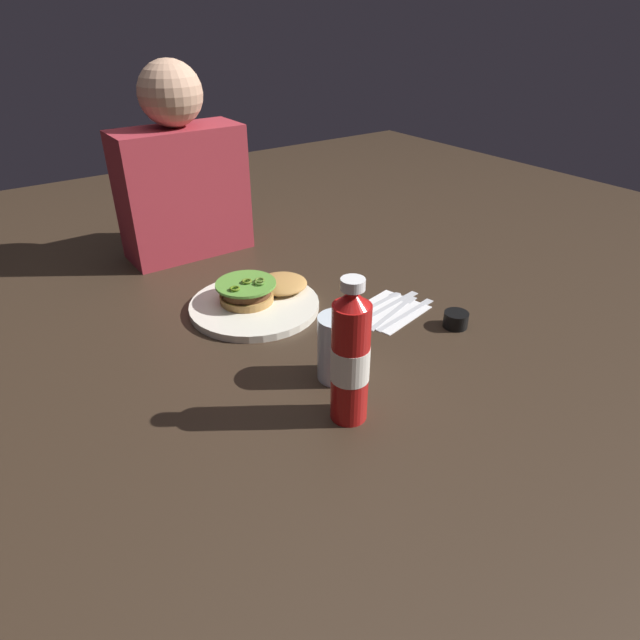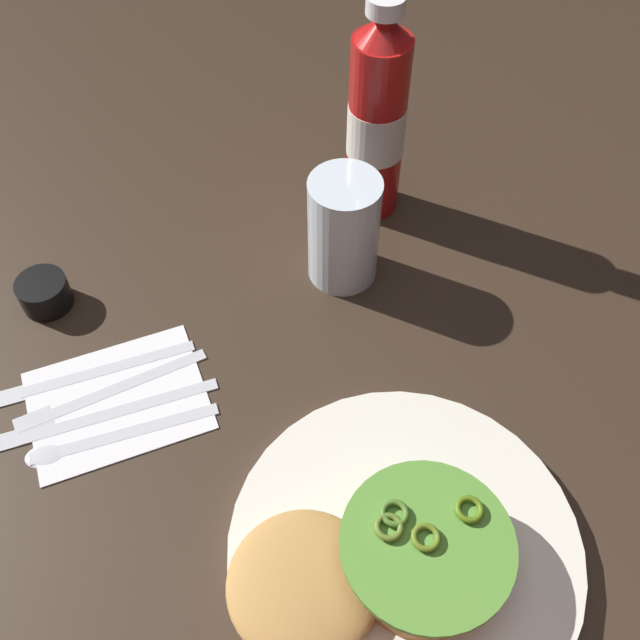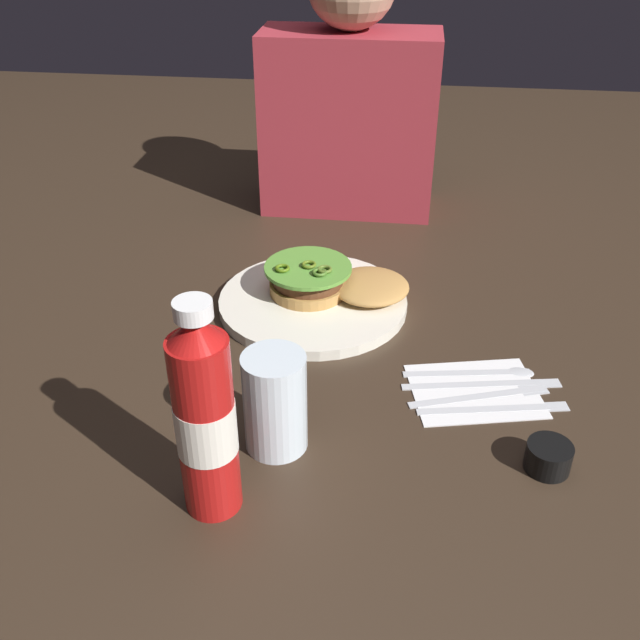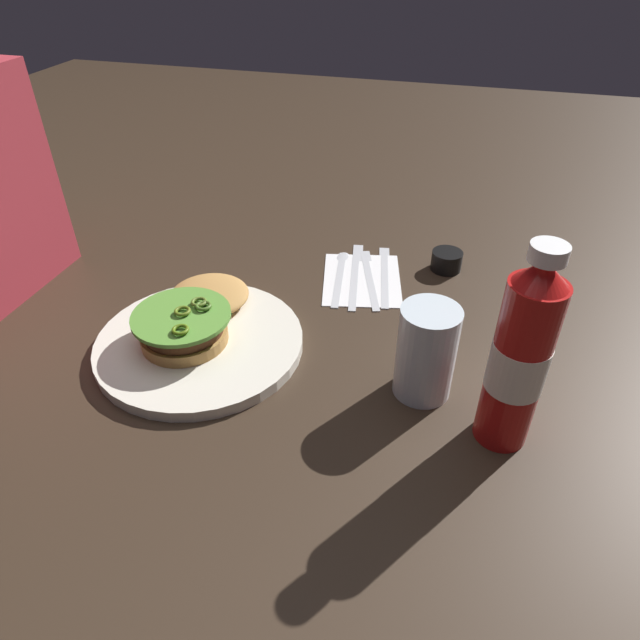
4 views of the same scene
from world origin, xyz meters
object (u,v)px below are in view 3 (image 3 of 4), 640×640
Objects in this scene: ketchup_bottle at (205,419)px; spoon_utensil at (488,370)px; fork_utensil at (491,393)px; butter_knife at (503,406)px; steak_knife at (492,382)px; dinner_plate at (313,302)px; napkin at (475,390)px; water_glass at (275,402)px; burger_sandwich at (331,282)px; diner_person at (349,98)px; condiment_cup at (548,457)px.

spoon_utensil is at bearing 41.13° from ketchup_bottle.
fork_utensil is 0.05m from spoon_utensil.
butter_knife is 0.03m from fork_utensil.
fork_utensil and steak_knife have the same top height.
ketchup_bottle is at bearing -141.91° from steak_knife.
fork_utensil is (0.26, -0.19, -0.00)m from dinner_plate.
dinner_plate is at bearing 142.45° from napkin.
water_glass is 0.59× the size of steak_knife.
napkin is 0.05m from butter_knife.
burger_sandwich reaches higher than steak_knife.
fork_utensil is at bearing 115.59° from butter_knife.
dinner_plate is 0.30m from napkin.
steak_knife is (0.27, 0.15, -0.06)m from water_glass.
ketchup_bottle is at bearing -138.87° from spoon_utensil.
burger_sandwich reaches higher than spoon_utensil.
butter_knife is (0.33, 0.20, -0.11)m from ketchup_bottle.
ketchup_bottle is 0.52× the size of diner_person.
butter_knife is (0.03, -0.03, 0.00)m from napkin.
water_glass is 0.68× the size of fork_utensil.
ketchup_bottle is 4.86× the size of condiment_cup.
dinner_plate is 1.64× the size of spoon_utensil.
condiment_cup is 0.14m from fork_utensil.
burger_sandwich is at bearing -88.57° from diner_person.
diner_person reaches higher than water_glass.
dinner_plate is 0.04m from burger_sandwich.
water_glass is 0.30m from butter_knife.
fork_utensil reaches higher than napkin.
fork_utensil is at bearing 25.31° from water_glass.
water_glass reaches higher than fork_utensil.
butter_knife and spoon_utensil have the same top height.
ketchup_bottle reaches higher than napkin.
ketchup_bottle is 0.39m from condiment_cup.
butter_knife is at bearing -64.41° from fork_utensil.
dinner_plate is 1.37× the size of steak_knife.
fork_utensil is 1.04× the size of spoon_utensil.
burger_sandwich is at bearing 145.31° from spoon_utensil.
diner_person is (-0.26, 0.61, 0.21)m from butter_knife.
ketchup_bottle is 1.38× the size of fork_utensil.
ketchup_bottle is 1.44× the size of spoon_utensil.
spoon_utensil is at bearing 65.25° from napkin.
butter_knife is at bearing -38.50° from dinner_plate.
dinner_plate is at bearing 141.50° from butter_knife.
fork_utensil is at bearing -96.38° from steak_knife.
ketchup_bottle is 0.42m from steak_knife.
dinner_plate is 1.58× the size of fork_utensil.
ketchup_bottle is at bearing -144.47° from fork_utensil.
spoon_utensil is at bearing -65.69° from diner_person.
water_glass is 0.73m from diner_person.
butter_knife is 1.09× the size of spoon_utensil.
condiment_cup reaches higher than spoon_utensil.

